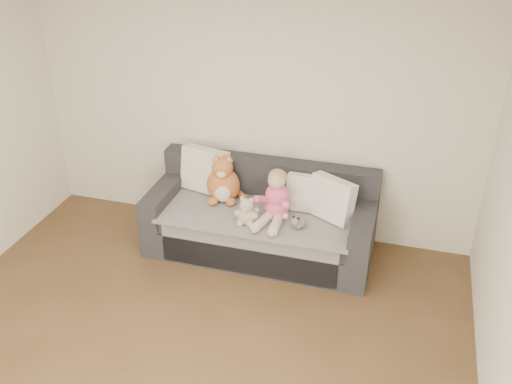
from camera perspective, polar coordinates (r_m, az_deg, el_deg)
room_shell at (r=3.90m, az=-8.97°, el=-2.45°), size 5.00×5.00×5.00m
sofa at (r=5.66m, az=0.53°, el=-3.00°), size 2.20×0.94×0.85m
cushion_left at (r=5.82m, az=-5.14°, el=2.22°), size 0.52×0.32×0.46m
cushion_right_back at (r=5.48m, az=5.11°, el=-0.11°), size 0.39×0.18×0.37m
cushion_right_front at (r=5.36m, az=7.59°, el=-0.69°), size 0.48×0.38×0.42m
toddler at (r=5.31m, az=1.96°, el=-0.71°), size 0.35×0.51×0.50m
plush_cat at (r=5.64m, az=-3.29°, el=0.94°), size 0.41×0.39×0.52m
teddy_bear at (r=5.26m, az=-0.94°, el=-2.15°), size 0.23×0.17×0.29m
plush_cow at (r=5.24m, az=4.27°, el=-3.03°), size 0.12×0.18×0.15m
sippy_cup at (r=5.27m, az=-0.15°, el=-2.75°), size 0.11×0.08×0.12m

